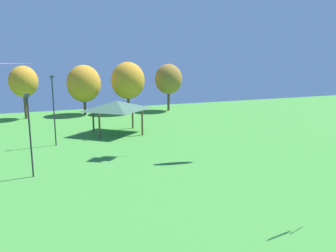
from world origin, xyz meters
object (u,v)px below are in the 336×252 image
at_px(light_post_3, 54,107).
at_px(treeline_tree_6, 169,79).
at_px(light_post_2, 30,130).
at_px(treeline_tree_3, 23,82).
at_px(treeline_tree_4, 84,84).
at_px(park_pavilion, 117,106).
at_px(treeline_tree_5, 128,81).

height_order(light_post_3, treeline_tree_6, treeline_tree_6).
xyz_separation_m(light_post_2, treeline_tree_3, (-0.59, 24.68, 1.57)).
distance_m(treeline_tree_4, treeline_tree_6, 12.48).
height_order(park_pavilion, treeline_tree_6, treeline_tree_6).
bearing_deg(treeline_tree_5, light_post_3, -125.46).
bearing_deg(treeline_tree_3, treeline_tree_6, -1.43).
bearing_deg(treeline_tree_6, treeline_tree_4, 175.00).
distance_m(light_post_3, treeline_tree_4, 17.49).
bearing_deg(treeline_tree_4, light_post_3, -107.17).
relative_size(light_post_3, treeline_tree_6, 0.94).
xyz_separation_m(light_post_2, treeline_tree_4, (7.31, 25.26, 1.01)).
bearing_deg(treeline_tree_4, light_post_2, -106.13).
xyz_separation_m(treeline_tree_5, treeline_tree_6, (6.20, -0.39, 0.06)).
relative_size(light_post_2, treeline_tree_3, 0.85).
distance_m(light_post_3, treeline_tree_6, 23.54).
xyz_separation_m(light_post_2, treeline_tree_6, (19.74, 24.17, 1.38)).
bearing_deg(park_pavilion, light_post_3, -155.51).
relative_size(light_post_2, treeline_tree_6, 0.85).
xyz_separation_m(light_post_2, light_post_3, (2.15, 8.56, 0.34)).
bearing_deg(light_post_2, treeline_tree_4, 73.87).
height_order(light_post_2, treeline_tree_4, treeline_tree_4).
bearing_deg(light_post_3, treeline_tree_4, 72.83).
relative_size(light_post_2, light_post_3, 0.90).
xyz_separation_m(light_post_3, treeline_tree_5, (11.39, 15.99, 0.98)).
bearing_deg(light_post_2, treeline_tree_6, 50.77).
bearing_deg(light_post_3, treeline_tree_5, 54.54).
bearing_deg(park_pavilion, light_post_2, -127.28).
bearing_deg(park_pavilion, treeline_tree_3, 125.81).
relative_size(park_pavilion, treeline_tree_5, 0.80).
xyz_separation_m(treeline_tree_3, treeline_tree_4, (7.90, 0.58, -0.55)).
height_order(park_pavilion, light_post_3, light_post_3).
bearing_deg(light_post_3, light_post_2, -104.08).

